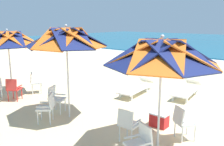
# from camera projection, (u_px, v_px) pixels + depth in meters

# --- Properties ---
(ground_plane) EXTENTS (80.00, 80.00, 0.00)m
(ground_plane) POSITION_uv_depth(u_px,v_px,m) (217.00, 119.00, 7.23)
(ground_plane) COLOR beige
(beach_umbrella_0) EXTENTS (2.51, 2.51, 2.66)m
(beach_umbrella_0) POSITION_uv_depth(u_px,v_px,m) (162.00, 53.00, 5.04)
(beach_umbrella_0) COLOR silver
(beach_umbrella_0) RESTS_ON ground
(plastic_chair_0) EXTENTS (0.46, 0.49, 0.87)m
(plastic_chair_0) POSITION_uv_depth(u_px,v_px,m) (128.00, 123.00, 5.78)
(plastic_chair_0) COLOR white
(plastic_chair_0) RESTS_ON ground
(plastic_chair_1) EXTENTS (0.62, 0.63, 0.87)m
(plastic_chair_1) POSITION_uv_depth(u_px,v_px,m) (183.00, 121.00, 5.91)
(plastic_chair_1) COLOR white
(plastic_chair_1) RESTS_ON ground
(plastic_chair_2) EXTENTS (0.58, 0.60, 0.87)m
(plastic_chair_2) POSITION_uv_depth(u_px,v_px,m) (140.00, 142.00, 4.88)
(plastic_chair_2) COLOR white
(plastic_chair_2) RESTS_ON ground
(beach_umbrella_1) EXTENTS (2.38, 2.38, 2.84)m
(beach_umbrella_1) POSITION_uv_depth(u_px,v_px,m) (66.00, 38.00, 6.90)
(beach_umbrella_1) COLOR silver
(beach_umbrella_1) RESTS_ON ground
(plastic_chair_3) EXTENTS (0.63, 0.63, 0.87)m
(plastic_chair_3) POSITION_uv_depth(u_px,v_px,m) (47.00, 106.00, 6.93)
(plastic_chair_3) COLOR white
(plastic_chair_3) RESTS_ON ground
(plastic_chair_4) EXTENTS (0.60, 0.59, 0.87)m
(plastic_chair_4) POSITION_uv_depth(u_px,v_px,m) (56.00, 98.00, 7.71)
(plastic_chair_4) COLOR white
(plastic_chair_4) RESTS_ON ground
(beach_umbrella_2) EXTENTS (2.53, 2.53, 2.65)m
(beach_umbrella_2) POSITION_uv_depth(u_px,v_px,m) (8.00, 39.00, 9.08)
(beach_umbrella_2) COLOR silver
(beach_umbrella_2) RESTS_ON ground
(plastic_chair_6) EXTENTS (0.61, 0.62, 0.87)m
(plastic_chair_6) POSITION_uv_depth(u_px,v_px,m) (35.00, 81.00, 9.79)
(plastic_chair_6) COLOR white
(plastic_chair_6) RESTS_ON ground
(plastic_chair_7) EXTENTS (0.61, 0.62, 0.87)m
(plastic_chair_7) POSITION_uv_depth(u_px,v_px,m) (13.00, 88.00, 8.82)
(plastic_chair_7) COLOR red
(plastic_chair_7) RESTS_ON ground
(sun_lounger_1) EXTENTS (0.85, 2.20, 0.62)m
(sun_lounger_1) POSITION_uv_depth(u_px,v_px,m) (187.00, 89.00, 9.42)
(sun_lounger_1) COLOR white
(sun_lounger_1) RESTS_ON ground
(sun_lounger_2) EXTENTS (0.83, 2.20, 0.62)m
(sun_lounger_2) POSITION_uv_depth(u_px,v_px,m) (137.00, 87.00, 9.72)
(sun_lounger_2) COLOR white
(sun_lounger_2) RESTS_ON ground
(cooler_box) EXTENTS (0.50, 0.34, 0.40)m
(cooler_box) POSITION_uv_depth(u_px,v_px,m) (159.00, 120.00, 6.71)
(cooler_box) COLOR red
(cooler_box) RESTS_ON ground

